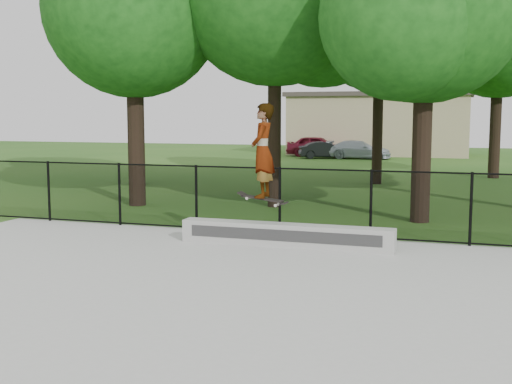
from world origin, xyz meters
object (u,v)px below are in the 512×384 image
at_px(car_a, 317,146).
at_px(grind_ledge, 285,235).
at_px(car_b, 324,150).
at_px(car_c, 359,150).
at_px(skater_airborne, 263,152).

bearing_deg(car_a, grind_ledge, -170.33).
relative_size(grind_ledge, car_b, 1.49).
distance_m(car_b, car_c, 2.17).
bearing_deg(car_b, car_c, -105.30).
bearing_deg(car_c, grind_ledge, -174.76).
bearing_deg(car_c, car_a, 62.53).
distance_m(grind_ledge, car_b, 28.24).
relative_size(grind_ledge, car_a, 1.09).
relative_size(car_a, car_b, 1.37).
height_order(car_b, car_c, car_c).
distance_m(grind_ledge, skater_airborne, 1.73).
xyz_separation_m(car_a, car_b, (0.87, -1.78, -0.16)).
height_order(grind_ledge, skater_airborne, skater_airborne).
bearing_deg(car_a, car_c, -118.46).
distance_m(car_b, skater_airborne, 28.28).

